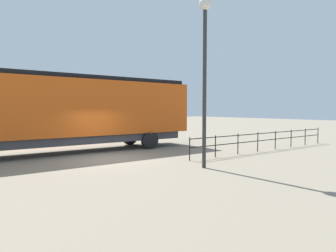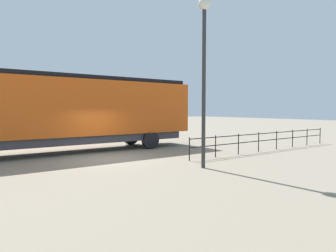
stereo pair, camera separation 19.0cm
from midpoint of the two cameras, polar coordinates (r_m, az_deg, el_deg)
The scene contains 4 objects.
ground_plane at distance 14.62m, azimuth -11.38°, elevation -6.38°, with size 120.00×120.00×0.00m, color gray.
locomotive at distance 17.14m, azimuth -18.31°, elevation 3.00°, with size 2.91×15.80×4.31m.
lamp_post at distance 12.28m, azimuth 7.57°, elevation 14.55°, with size 0.52×0.52×6.97m.
platform_fence at distance 18.15m, azimuth 19.38°, elevation -2.30°, with size 0.05×12.03×1.12m.
Camera 2 is at (13.27, -5.68, 2.45)m, focal length 30.91 mm.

